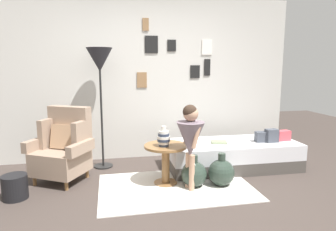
% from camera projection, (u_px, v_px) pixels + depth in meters
% --- Properties ---
extents(ground_plane, '(12.00, 12.00, 0.00)m').
position_uv_depth(ground_plane, '(172.00, 209.00, 3.18)').
color(ground_plane, '#423833').
extents(gallery_wall, '(4.80, 0.12, 2.60)m').
position_uv_depth(gallery_wall, '(147.00, 79.00, 4.85)').
color(gallery_wall, beige).
rests_on(gallery_wall, ground).
extents(rug, '(1.89, 1.21, 0.01)m').
position_uv_depth(rug, '(176.00, 187.00, 3.74)').
color(rug, silver).
rests_on(rug, ground).
extents(armchair, '(0.90, 0.83, 0.97)m').
position_uv_depth(armchair, '(64.00, 148.00, 3.93)').
color(armchair, olive).
rests_on(armchair, ground).
extents(daybed, '(1.91, 0.83, 0.40)m').
position_uv_depth(daybed, '(232.00, 155.00, 4.43)').
color(daybed, '#4C4742').
rests_on(daybed, ground).
extents(pillow_head, '(0.22, 0.14, 0.15)m').
position_uv_depth(pillow_head, '(283.00, 135.00, 4.47)').
color(pillow_head, '#D64C56').
rests_on(pillow_head, daybed).
extents(pillow_mid, '(0.18, 0.13, 0.19)m').
position_uv_depth(pillow_mid, '(272.00, 136.00, 4.37)').
color(pillow_mid, '#474C56').
rests_on(pillow_mid, daybed).
extents(pillow_back, '(0.21, 0.14, 0.15)m').
position_uv_depth(pillow_back, '(262.00, 137.00, 4.38)').
color(pillow_back, '#474C56').
rests_on(pillow_back, daybed).
extents(side_table, '(0.55, 0.55, 0.52)m').
position_uv_depth(side_table, '(166.00, 156.00, 3.80)').
color(side_table, olive).
rests_on(side_table, ground).
extents(vase_striped, '(0.16, 0.16, 0.26)m').
position_uv_depth(vase_striped, '(164.00, 138.00, 3.70)').
color(vase_striped, '#2D384C').
rests_on(vase_striped, side_table).
extents(floor_lamp, '(0.37, 0.37, 1.76)m').
position_uv_depth(floor_lamp, '(100.00, 65.00, 4.26)').
color(floor_lamp, black).
rests_on(floor_lamp, ground).
extents(person_child, '(0.34, 0.34, 1.06)m').
position_uv_depth(person_child, '(190.00, 137.00, 3.57)').
color(person_child, tan).
rests_on(person_child, ground).
extents(book_on_daybed, '(0.25, 0.21, 0.03)m').
position_uv_depth(book_on_daybed, '(219.00, 142.00, 4.31)').
color(book_on_daybed, gray).
rests_on(book_on_daybed, daybed).
extents(demijohn_near, '(0.33, 0.33, 0.41)m').
position_uv_depth(demijohn_near, '(194.00, 174.00, 3.74)').
color(demijohn_near, '#2D3D33').
rests_on(demijohn_near, ground).
extents(demijohn_far, '(0.34, 0.34, 0.42)m').
position_uv_depth(demijohn_far, '(221.00, 172.00, 3.78)').
color(demijohn_far, '#2D3D33').
rests_on(demijohn_far, ground).
extents(magazine_basket, '(0.28, 0.28, 0.28)m').
position_uv_depth(magazine_basket, '(15.00, 187.00, 3.40)').
color(magazine_basket, black).
rests_on(magazine_basket, ground).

